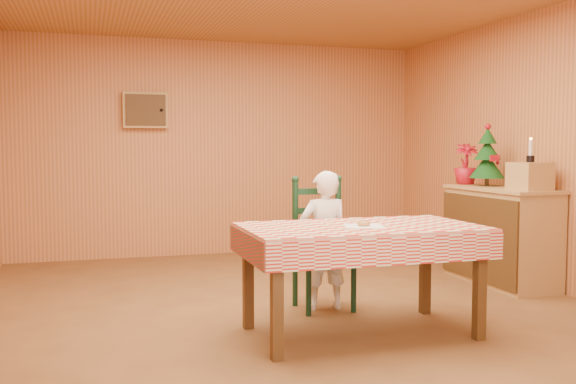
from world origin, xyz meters
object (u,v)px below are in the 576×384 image
object	(u,v)px
crate	(530,176)
christmas_tree	(487,158)
dining_table	(361,237)
ladder_chair	(322,247)
seated_child	(324,240)
shelf_unit	(500,235)

from	to	relation	value
crate	christmas_tree	world-z (taller)	christmas_tree
dining_table	christmas_tree	size ratio (longest dim) A/B	2.67
ladder_chair	seated_child	world-z (taller)	seated_child
dining_table	seated_child	size ratio (longest dim) A/B	1.47
ladder_chair	shelf_unit	bearing A→B (deg)	10.38
shelf_unit	christmas_tree	bearing A→B (deg)	88.02
shelf_unit	seated_child	bearing A→B (deg)	-168.03
shelf_unit	crate	world-z (taller)	crate
ladder_chair	crate	xyz separation A→B (m)	(1.98, -0.04, 0.55)
shelf_unit	ladder_chair	bearing A→B (deg)	-169.62
christmas_tree	ladder_chair	bearing A→B (deg)	-162.85
ladder_chair	crate	distance (m)	2.05
ladder_chair	christmas_tree	size ratio (longest dim) A/B	1.74
crate	seated_child	bearing A→B (deg)	-179.50
dining_table	christmas_tree	distance (m)	2.48
shelf_unit	christmas_tree	xyz separation A→B (m)	(0.01, 0.25, 0.74)
dining_table	ladder_chair	world-z (taller)	ladder_chair
ladder_chair	shelf_unit	distance (m)	2.00
ladder_chair	christmas_tree	distance (m)	2.19
ladder_chair	christmas_tree	world-z (taller)	christmas_tree
crate	ladder_chair	bearing A→B (deg)	178.85
seated_child	christmas_tree	bearing A→B (deg)	-161.35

